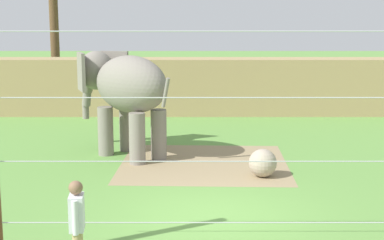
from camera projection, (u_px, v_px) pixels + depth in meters
name	position (u px, v px, depth m)	size (l,w,h in m)	color
ground_plane	(210.00, 217.00, 12.02)	(120.00, 120.00, 0.00)	#609342
dirt_patch	(203.00, 163.00, 16.44)	(4.75, 4.61, 0.01)	#937F5B
embankment_wall	(200.00, 86.00, 24.71)	(36.00, 1.80, 2.40)	tan
elephant	(123.00, 88.00, 17.05)	(3.49, 3.51, 3.11)	gray
enrichment_ball	(262.00, 163.00, 14.99)	(0.74, 0.74, 0.74)	tan
cable_fence	(215.00, 146.00, 9.38)	(8.42, 0.22, 4.09)	brown
zookeeper	(76.00, 227.00, 8.89)	(0.26, 0.58, 1.67)	tan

